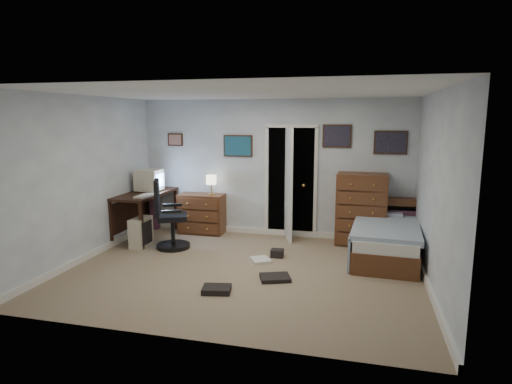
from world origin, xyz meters
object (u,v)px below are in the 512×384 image
bed (385,240)px  office_chair (169,222)px  low_dresser (202,214)px  computer_desk (140,203)px  tall_dresser (361,209)px

bed → office_chair: bearing=-171.3°
low_dresser → office_chair: bearing=-101.9°
low_dresser → bed: (3.30, -0.70, -0.09)m
office_chair → computer_desk: bearing=123.9°
computer_desk → low_dresser: (0.99, 0.52, -0.27)m
computer_desk → tall_dresser: tall_dresser is taller
office_chair → low_dresser: office_chair is taller
office_chair → low_dresser: bearing=56.2°
computer_desk → bed: size_ratio=0.77×
bed → computer_desk: bearing=-179.1°
office_chair → tall_dresser: (3.12, 1.01, 0.17)m
low_dresser → bed: 3.37m
low_dresser → bed: bearing=-13.6°
computer_desk → office_chair: 0.97m
computer_desk → office_chair: size_ratio=1.24×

